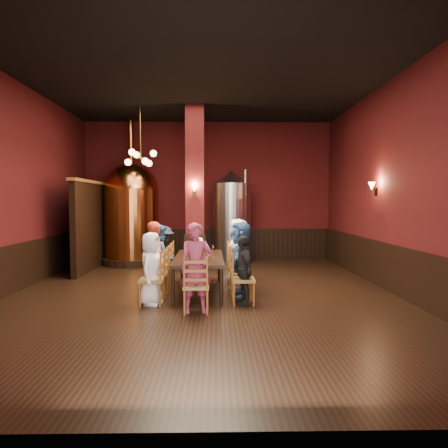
{
  "coord_description": "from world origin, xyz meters",
  "views": [
    {
      "loc": [
        0.29,
        -8.19,
        1.9
      ],
      "look_at": [
        0.44,
        0.2,
        1.43
      ],
      "focal_mm": 32.0,
      "sensor_mm": 36.0,
      "label": 1
    }
  ],
  "objects_px": {
    "person_1": "(156,259)",
    "person_2": "(160,257)",
    "rose_vase": "(199,242)",
    "dining_table": "(199,259)",
    "copper_kettle": "(132,212)",
    "person_0": "(151,269)",
    "steel_vessel": "(232,217)"
  },
  "relations": [
    {
      "from": "person_1",
      "to": "person_2",
      "type": "height_order",
      "value": "person_1"
    },
    {
      "from": "person_2",
      "to": "rose_vase",
      "type": "xyz_separation_m",
      "value": [
        0.81,
        0.55,
        0.27
      ]
    },
    {
      "from": "dining_table",
      "to": "copper_kettle",
      "type": "distance_m",
      "value": 4.55
    },
    {
      "from": "person_1",
      "to": "rose_vase",
      "type": "bearing_deg",
      "value": -44.29
    },
    {
      "from": "copper_kettle",
      "to": "rose_vase",
      "type": "xyz_separation_m",
      "value": [
        2.17,
        -3.01,
        -0.6
      ]
    },
    {
      "from": "dining_table",
      "to": "person_0",
      "type": "distance_m",
      "value": 1.31
    },
    {
      "from": "person_1",
      "to": "person_2",
      "type": "distance_m",
      "value": 0.66
    },
    {
      "from": "person_1",
      "to": "copper_kettle",
      "type": "distance_m",
      "value": 4.51
    },
    {
      "from": "person_2",
      "to": "person_1",
      "type": "bearing_deg",
      "value": 166.76
    },
    {
      "from": "person_0",
      "to": "rose_vase",
      "type": "relative_size",
      "value": 3.83
    },
    {
      "from": "person_2",
      "to": "copper_kettle",
      "type": "height_order",
      "value": "copper_kettle"
    },
    {
      "from": "steel_vessel",
      "to": "person_1",
      "type": "bearing_deg",
      "value": -111.06
    },
    {
      "from": "copper_kettle",
      "to": "steel_vessel",
      "type": "height_order",
      "value": "copper_kettle"
    },
    {
      "from": "dining_table",
      "to": "steel_vessel",
      "type": "distance_m",
      "value": 4.19
    },
    {
      "from": "person_1",
      "to": "rose_vase",
      "type": "relative_size",
      "value": 4.3
    },
    {
      "from": "person_2",
      "to": "copper_kettle",
      "type": "xyz_separation_m",
      "value": [
        -1.36,
        3.56,
        0.88
      ]
    },
    {
      "from": "dining_table",
      "to": "person_2",
      "type": "distance_m",
      "value": 0.91
    },
    {
      "from": "person_2",
      "to": "steel_vessel",
      "type": "height_order",
      "value": "steel_vessel"
    },
    {
      "from": "steel_vessel",
      "to": "rose_vase",
      "type": "bearing_deg",
      "value": -105.55
    },
    {
      "from": "person_2",
      "to": "steel_vessel",
      "type": "xyz_separation_m",
      "value": [
        1.69,
        3.71,
        0.72
      ]
    },
    {
      "from": "dining_table",
      "to": "rose_vase",
      "type": "xyz_separation_m",
      "value": [
        -0.04,
        0.87,
        0.29
      ]
    },
    {
      "from": "person_0",
      "to": "person_1",
      "type": "distance_m",
      "value": 0.67
    },
    {
      "from": "dining_table",
      "to": "person_0",
      "type": "bearing_deg",
      "value": -130.36
    },
    {
      "from": "person_2",
      "to": "rose_vase",
      "type": "bearing_deg",
      "value": -69.89
    },
    {
      "from": "rose_vase",
      "to": "copper_kettle",
      "type": "bearing_deg",
      "value": 125.84
    },
    {
      "from": "steel_vessel",
      "to": "rose_vase",
      "type": "height_order",
      "value": "steel_vessel"
    },
    {
      "from": "dining_table",
      "to": "copper_kettle",
      "type": "height_order",
      "value": "copper_kettle"
    },
    {
      "from": "person_0",
      "to": "person_2",
      "type": "distance_m",
      "value": 1.33
    },
    {
      "from": "copper_kettle",
      "to": "person_1",
      "type": "bearing_deg",
      "value": -72.0
    },
    {
      "from": "copper_kettle",
      "to": "rose_vase",
      "type": "height_order",
      "value": "copper_kettle"
    },
    {
      "from": "person_0",
      "to": "person_1",
      "type": "xyz_separation_m",
      "value": [
        -0.01,
        0.67,
        0.08
      ]
    },
    {
      "from": "rose_vase",
      "to": "person_0",
      "type": "bearing_deg",
      "value": -112.95
    }
  ]
}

